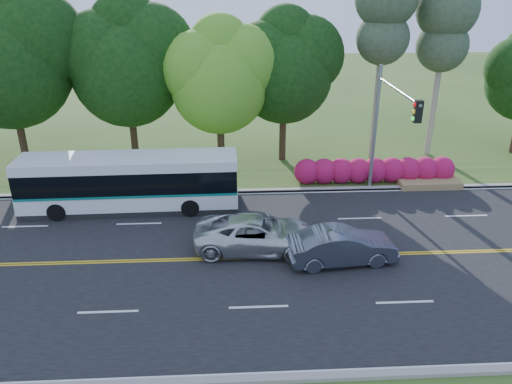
{
  "coord_description": "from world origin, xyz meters",
  "views": [
    {
      "loc": [
        -1.4,
        -18.64,
        11.31
      ],
      "look_at": [
        -0.3,
        2.0,
        2.25
      ],
      "focal_mm": 35.0,
      "sensor_mm": 36.0,
      "label": 1
    }
  ],
  "objects_px": {
    "transit_bus": "(130,184)",
    "sedan": "(342,246)",
    "traffic_signal": "(387,118)",
    "suv": "(257,234)"
  },
  "relations": [
    {
      "from": "traffic_signal",
      "to": "transit_bus",
      "type": "bearing_deg",
      "value": -179.35
    },
    {
      "from": "transit_bus",
      "to": "suv",
      "type": "height_order",
      "value": "transit_bus"
    },
    {
      "from": "suv",
      "to": "traffic_signal",
      "type": "bearing_deg",
      "value": -51.36
    },
    {
      "from": "transit_bus",
      "to": "sedan",
      "type": "distance_m",
      "value": 11.42
    },
    {
      "from": "traffic_signal",
      "to": "suv",
      "type": "bearing_deg",
      "value": -145.53
    },
    {
      "from": "traffic_signal",
      "to": "sedan",
      "type": "height_order",
      "value": "traffic_signal"
    },
    {
      "from": "traffic_signal",
      "to": "transit_bus",
      "type": "xyz_separation_m",
      "value": [
        -13.12,
        -0.15,
        -3.23
      ]
    },
    {
      "from": "sedan",
      "to": "suv",
      "type": "bearing_deg",
      "value": 64.32
    },
    {
      "from": "transit_bus",
      "to": "sedan",
      "type": "relative_size",
      "value": 2.39
    },
    {
      "from": "traffic_signal",
      "to": "sedan",
      "type": "xyz_separation_m",
      "value": [
        -3.3,
        -5.94,
        -3.89
      ]
    }
  ]
}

